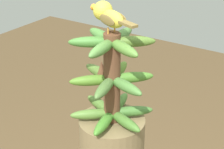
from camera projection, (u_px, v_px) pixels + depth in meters
The scene contains 2 objects.
banana_bunch at pixel (112, 79), 1.22m from camera, with size 0.29×0.28×0.32m.
perched_bird at pixel (108, 15), 1.15m from camera, with size 0.10×0.21×0.09m.
Camera 1 is at (-0.91, -0.60, 2.02)m, focal length 59.42 mm.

